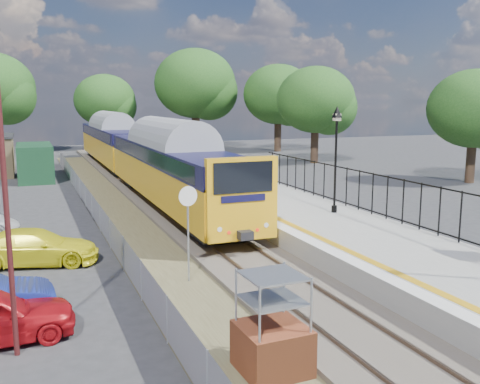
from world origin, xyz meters
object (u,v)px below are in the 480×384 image
train (134,149)px  speed_sign (188,216)px  victorian_lamp_north (336,134)px  carpark_lamp (4,174)px  car_yellow (35,247)px  brick_plinth (272,326)px

train → speed_sign: (-2.50, -22.08, -0.19)m
victorian_lamp_north → carpark_lamp: bearing=-150.4°
speed_sign → carpark_lamp: carpark_lamp is taller
carpark_lamp → car_yellow: size_ratio=1.69×
speed_sign → victorian_lamp_north: bearing=16.6°
carpark_lamp → car_yellow: 7.98m
train → brick_plinth: train is taller
carpark_lamp → victorian_lamp_north: bearing=29.6°
brick_plinth → speed_sign: 6.24m
victorian_lamp_north → train: 18.90m
train → speed_sign: 22.22m
car_yellow → train: bearing=-7.4°
victorian_lamp_north → speed_sign: victorian_lamp_north is taller
train → brick_plinth: (-2.50, -28.22, -1.28)m
speed_sign → car_yellow: bearing=128.0°
train → car_yellow: 19.54m
victorian_lamp_north → speed_sign: size_ratio=1.48×
victorian_lamp_north → speed_sign: (-7.80, -4.05, -2.14)m
brick_plinth → victorian_lamp_north: bearing=52.6°
victorian_lamp_north → train: victorian_lamp_north is taller
train → victorian_lamp_north: bearing=-73.6°
speed_sign → brick_plinth: bearing=-100.8°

